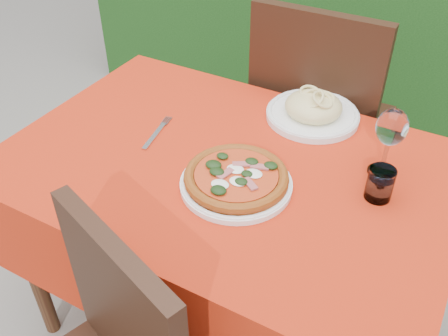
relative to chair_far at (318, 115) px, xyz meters
The scene contains 8 objects.
ground 0.85m from the chair_far, 96.12° to the right, with size 60.00×60.00×0.00m, color slate.
dining_table 0.61m from the chair_far, 96.12° to the right, with size 1.26×0.86×0.75m.
chair_far is the anchor object (origin of this frame).
pizza_plate 0.71m from the chair_far, 89.21° to the right, with size 0.30×0.30×0.06m.
pasta_plate 0.33m from the chair_far, 76.99° to the right, with size 0.29×0.29×0.08m.
water_glass 0.67m from the chair_far, 57.46° to the right, with size 0.07×0.07×0.09m.
wine_glass 0.62m from the chair_far, 53.20° to the right, with size 0.08×0.08×0.20m.
fork 0.70m from the chair_far, 117.63° to the right, with size 0.02×0.20×0.01m, color #B1B2B8.
Camera 1 is at (0.54, -0.98, 1.61)m, focal length 40.00 mm.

